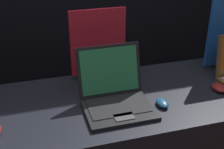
{
  "coord_description": "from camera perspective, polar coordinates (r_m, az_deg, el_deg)",
  "views": [
    {
      "loc": [
        -0.42,
        -1.03,
        1.81
      ],
      "look_at": [
        -0.01,
        0.34,
        1.09
      ],
      "focal_mm": 50.0,
      "sensor_mm": 36.0,
      "label": 1
    }
  ],
  "objects": [
    {
      "name": "laptop_middle",
      "position": [
        1.6,
        0.56,
        -3.55
      ],
      "size": [
        0.34,
        0.35,
        0.28
      ],
      "color": "black",
      "rests_on": "display_counter"
    },
    {
      "name": "mouse_middle",
      "position": [
        1.64,
        9.17,
        -5.18
      ],
      "size": [
        0.06,
        0.1,
        0.03
      ],
      "color": "navy",
      "rests_on": "display_counter"
    },
    {
      "name": "promo_stand_middle",
      "position": [
        1.84,
        -2.56,
        5.28
      ],
      "size": [
        0.33,
        0.07,
        0.42
      ],
      "color": "black",
      "rests_on": "display_counter"
    },
    {
      "name": "mouse_back",
      "position": [
        1.85,
        18.97,
        -2.3
      ],
      "size": [
        0.07,
        0.1,
        0.04
      ],
      "color": "maroon",
      "rests_on": "display_counter"
    }
  ]
}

